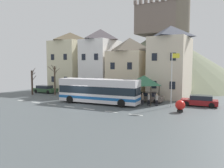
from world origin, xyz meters
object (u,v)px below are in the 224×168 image
object	(u,v)px
townhouse_03	(170,62)
parked_car_01	(148,97)
transit_bus	(98,91)
pedestrian_00	(157,99)
parked_car_02	(82,93)
pedestrian_02	(142,98)
harbour_buoy	(180,106)
bus_shelter	(144,80)
public_bench	(136,96)
bare_tree_02	(32,82)
parked_car_03	(200,101)
townhouse_02	(129,66)
bare_tree_00	(55,79)
flagpole	(172,76)
hilltop_castle	(160,57)
parked_car_00	(45,89)
townhouse_01	(101,61)
pedestrian_01	(149,99)
townhouse_00	(71,61)

from	to	relation	value
townhouse_03	parked_car_01	bearing A→B (deg)	-102.61
transit_bus	pedestrian_00	world-z (taller)	transit_bus
parked_car_02	transit_bus	bearing A→B (deg)	143.05
pedestrian_02	harbour_buoy	bearing A→B (deg)	-20.83
bus_shelter	public_bench	bearing A→B (deg)	133.61
parked_car_02	public_bench	bearing A→B (deg)	-168.24
townhouse_03	bare_tree_02	size ratio (longest dim) A/B	2.43
townhouse_03	parked_car_03	distance (m)	9.20
townhouse_03	parked_car_01	size ratio (longest dim) A/B	2.86
townhouse_02	parked_car_01	xyz separation A→B (m)	(5.62, -5.54, -4.21)
bare_tree_00	parked_car_03	bearing A→B (deg)	4.66
pedestrian_02	parked_car_02	bearing A→B (deg)	168.53
flagpole	parked_car_03	bearing A→B (deg)	41.00
pedestrian_00	parked_car_01	bearing A→B (deg)	129.33
public_bench	harbour_buoy	world-z (taller)	harbour_buoy
townhouse_02	hilltop_castle	bearing A→B (deg)	93.57
townhouse_03	bare_tree_00	distance (m)	19.28
bare_tree_02	bare_tree_00	bearing A→B (deg)	22.82
bare_tree_00	bare_tree_02	xyz separation A→B (m)	(-3.73, -1.57, -0.48)
hilltop_castle	harbour_buoy	size ratio (longest dim) A/B	32.25
bus_shelter	parked_car_01	world-z (taller)	bus_shelter
parked_car_01	harbour_buoy	world-z (taller)	parked_car_01
hilltop_castle	flagpole	distance (m)	30.50
parked_car_00	parked_car_01	world-z (taller)	parked_car_00
hilltop_castle	parked_car_02	distance (m)	27.63
townhouse_01	pedestrian_01	size ratio (longest dim) A/B	7.44
townhouse_03	flagpole	bearing A→B (deg)	-72.53
bus_shelter	harbour_buoy	bearing A→B (deg)	-33.90
townhouse_00	parked_car_02	bearing A→B (deg)	-38.51
pedestrian_00	flagpole	size ratio (longest dim) A/B	0.24
flagpole	townhouse_01	bearing A→B (deg)	152.83
townhouse_03	public_bench	distance (m)	7.75
bus_shelter	parked_car_01	distance (m)	2.54
bus_shelter	pedestrian_02	size ratio (longest dim) A/B	2.42
townhouse_00	pedestrian_02	distance (m)	21.43
townhouse_00	flagpole	size ratio (longest dim) A/B	1.75
public_bench	harbour_buoy	distance (m)	10.30
hilltop_castle	transit_bus	size ratio (longest dim) A/B	3.82
pedestrian_02	bare_tree_00	bearing A→B (deg)	176.18
pedestrian_00	bus_shelter	bearing A→B (deg)	144.35
townhouse_00	parked_car_03	world-z (taller)	townhouse_00
parked_car_03	flagpole	distance (m)	4.97
parked_car_03	public_bench	xyz separation A→B (m)	(-9.41, 1.35, -0.19)
townhouse_02	pedestrian_02	world-z (taller)	townhouse_02
pedestrian_01	pedestrian_02	distance (m)	0.89
townhouse_00	parked_car_01	xyz separation A→B (m)	(18.93, -5.72, -5.14)
townhouse_01	transit_bus	bearing A→B (deg)	-58.37
townhouse_03	parked_car_00	xyz separation A→B (m)	(-21.42, -5.96, -4.96)
hilltop_castle	parked_car_02	xyz separation A→B (m)	(-4.43, -26.48, -6.54)
townhouse_03	harbour_buoy	bearing A→B (deg)	-68.55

